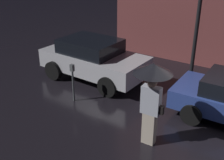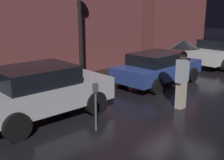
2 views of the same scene
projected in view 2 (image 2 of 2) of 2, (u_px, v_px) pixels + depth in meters
The scene contains 7 objects.
ground_plane at pixel (180, 93), 10.55m from camera, with size 60.00×60.00×0.00m, color black.
building_facade_right at pixel (165, 5), 19.46m from camera, with size 6.04×3.00×6.47m.
parked_car_silver at pixel (41, 91), 8.03m from camera, with size 4.05×2.05×1.53m.
parked_car_blue at pixel (158, 67), 11.61m from camera, with size 4.09×1.96×1.31m.
parked_car_white at pixel (220, 52), 15.16m from camera, with size 4.22×1.95×1.45m.
pedestrian_with_umbrella at pixel (183, 59), 8.57m from camera, with size 0.93×0.93×2.18m.
parking_meter at pixel (96, 102), 7.16m from camera, with size 0.12×0.10×1.27m.
Camera 2 is at (-8.83, -5.47, 3.17)m, focal length 45.00 mm.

